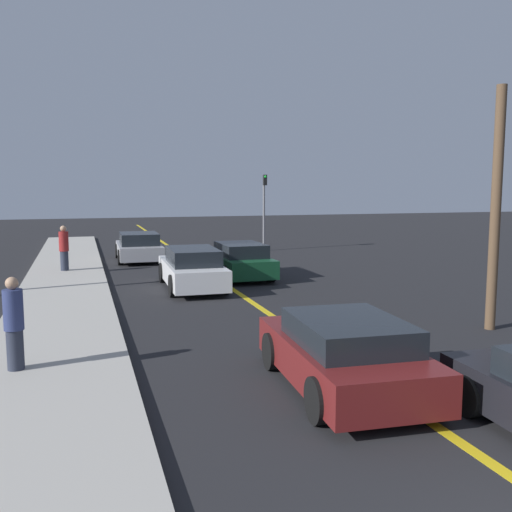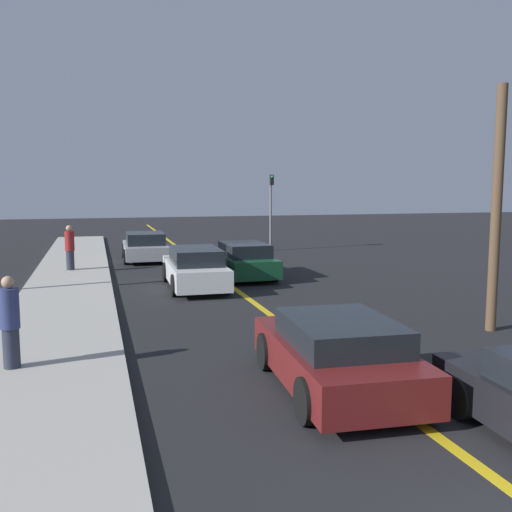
# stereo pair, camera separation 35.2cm
# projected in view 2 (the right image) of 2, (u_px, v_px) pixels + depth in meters

# --- Properties ---
(road_center_line) EXTENTS (0.20, 60.00, 0.01)m
(road_center_line) POSITION_uv_depth(u_px,v_px,m) (217.00, 276.00, 21.89)
(road_center_line) COLOR gold
(road_center_line) RESTS_ON ground_plane
(sidewalk_left) EXTENTS (2.82, 35.70, 0.13)m
(sidewalk_left) POSITION_uv_depth(u_px,v_px,m) (70.00, 281.00, 20.28)
(sidewalk_left) COLOR #ADA89E
(sidewalk_left) RESTS_ON ground_plane
(car_ahead_center) EXTENTS (2.19, 4.18, 1.26)m
(car_ahead_center) POSITION_uv_depth(u_px,v_px,m) (336.00, 354.00, 9.55)
(car_ahead_center) COLOR maroon
(car_ahead_center) RESTS_ON ground_plane
(car_far_distant) EXTENTS (1.96, 4.61, 1.37)m
(car_far_distant) POSITION_uv_depth(u_px,v_px,m) (195.00, 268.00, 19.17)
(car_far_distant) COLOR silver
(car_far_distant) RESTS_ON ground_plane
(car_parked_left_lot) EXTENTS (1.90, 4.15, 1.31)m
(car_parked_left_lot) POSITION_uv_depth(u_px,v_px,m) (244.00, 261.00, 21.38)
(car_parked_left_lot) COLOR #144728
(car_parked_left_lot) RESTS_ON ground_plane
(car_oncoming_far) EXTENTS (2.07, 4.14, 1.30)m
(car_oncoming_far) POSITION_uv_depth(u_px,v_px,m) (145.00, 247.00, 26.28)
(car_oncoming_far) COLOR #9E9EA3
(car_oncoming_far) RESTS_ON ground_plane
(pedestrian_near_curb) EXTENTS (0.35, 0.35, 1.69)m
(pedestrian_near_curb) POSITION_uv_depth(u_px,v_px,m) (10.00, 322.00, 10.32)
(pedestrian_near_curb) COLOR #282D3D
(pedestrian_near_curb) RESTS_ON sidewalk_left
(pedestrian_mid_group) EXTENTS (0.36, 0.36, 1.77)m
(pedestrian_mid_group) POSITION_uv_depth(u_px,v_px,m) (70.00, 248.00, 22.45)
(pedestrian_mid_group) COLOR #282D3D
(pedestrian_mid_group) RESTS_ON sidewalk_left
(traffic_light) EXTENTS (0.18, 0.40, 4.01)m
(traffic_light) POSITION_uv_depth(u_px,v_px,m) (271.00, 204.00, 29.98)
(traffic_light) COLOR slate
(traffic_light) RESTS_ON ground_plane
(utility_pole) EXTENTS (0.24, 0.24, 5.74)m
(utility_pole) POSITION_uv_depth(u_px,v_px,m) (496.00, 210.00, 13.26)
(utility_pole) COLOR brown
(utility_pole) RESTS_ON ground_plane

